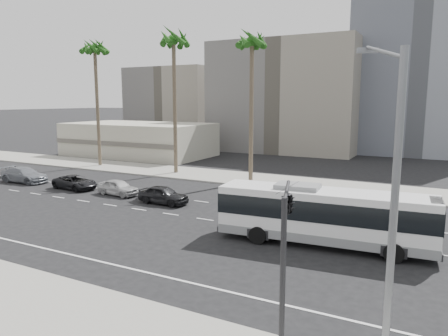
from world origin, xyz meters
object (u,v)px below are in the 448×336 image
Objects in this scene: car_a at (163,195)px; palm_far at (95,51)px; car_b at (118,187)px; city_bus at (324,214)px; palm_mid at (174,43)px; traffic_signal at (288,206)px; streetlight_corner at (389,193)px; palm_near at (252,44)px; car_d at (24,175)px; car_c at (75,182)px.

palm_far reaches higher than car_a.
car_b is (-5.50, 0.72, -0.04)m from car_a.
palm_mid is (-21.57, 16.41, 12.90)m from city_bus.
traffic_signal reaches higher than car_b.
traffic_signal is at bearing 136.94° from streetlight_corner.
car_a is at bearing -33.39° from palm_far.
city_bus is 2.86× the size of car_a.
palm_near is at bearing -3.72° from palm_mid.
city_bus is at bearing 91.66° from streetlight_corner.
palm_far is (-21.78, 0.73, 0.60)m from palm_near.
palm_near is at bearing 122.00° from city_bus.
palm_far is at bearing 58.58° from car_a.
traffic_signal reaches higher than car_d.
streetlight_corner is at bearing -112.30° from car_c.
palm_far is (-33.50, 16.51, 12.73)m from city_bus.
car_d is 40.74m from streetlight_corner.
traffic_signal is at bearing -37.22° from palm_far.
car_c is 30.37m from traffic_signal.
car_b is 18.46m from palm_mid.
traffic_signal is 0.34× the size of palm_mid.
traffic_signal is at bearing -113.01° from car_c.
streetlight_corner reaches higher than city_bus.
city_bus is at bearing -97.61° from car_b.
streetlight_corner is 0.65× the size of palm_far.
city_bus is 0.81× the size of palm_near.
traffic_signal is 36.06m from palm_mid.
palm_mid is at bearing 112.74° from streetlight_corner.
car_c is (-25.31, 4.66, -1.21)m from city_bus.
traffic_signal reaches higher than city_bus.
car_c is at bearing -55.33° from palm_far.
palm_mid reaches higher than palm_near.
palm_mid is 1.02× the size of palm_far.
palm_near is (13.59, 11.11, 13.33)m from car_c.
car_b is 0.25× the size of palm_mid.
palm_far is (-0.93, 11.88, 13.81)m from car_d.
palm_near is (-16.34, 27.00, 8.13)m from streetlight_corner.
city_bus is 12.78m from streetlight_corner.
traffic_signal is at bearing -49.13° from palm_mid.
palm_mid is at bearing -12.01° from car_c.
streetlight_corner is (4.62, -11.22, 4.00)m from city_bus.
city_bus reaches higher than car_c.
car_c is 0.46× the size of streetlight_corner.
city_bus is at bearing 79.61° from traffic_signal.
palm_near is at bearing -30.45° from car_b.
traffic_signal reaches higher than car_c.
car_c is 0.30× the size of palm_far.
palm_near reaches higher than city_bus.
car_b is at bearing -92.14° from car_d.
streetlight_corner is 3.98m from traffic_signal.
traffic_signal is at bearing -119.07° from car_b.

